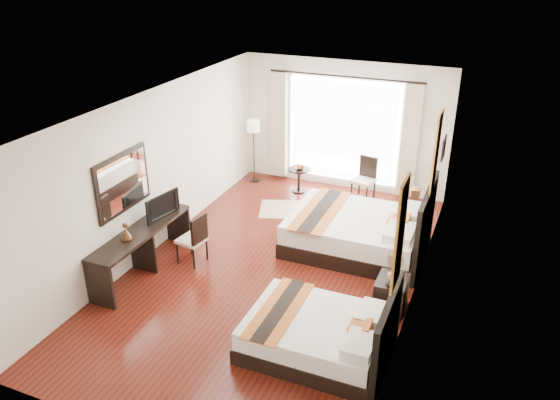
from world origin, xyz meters
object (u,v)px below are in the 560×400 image
at_px(bed_near, 322,334).
at_px(side_table, 299,180).
at_px(fruit_bowl, 300,168).
at_px(vase, 390,284).
at_px(television, 160,205).
at_px(table_lamp, 395,260).
at_px(floor_lamp, 253,130).
at_px(window_chair, 364,187).
at_px(nightstand, 391,294).
at_px(console_desk, 143,250).
at_px(bed_far, 361,231).
at_px(desk_chair, 193,248).

distance_m(bed_near, side_table, 5.20).
height_order(bed_near, fruit_bowl, bed_near).
height_order(vase, television, television).
bearing_deg(table_lamp, floor_lamp, 138.09).
bearing_deg(window_chair, vase, 32.19).
relative_size(bed_near, nightstand, 3.53).
bearing_deg(vase, console_desk, -175.62).
bearing_deg(bed_near, vase, 58.84).
distance_m(table_lamp, console_desk, 4.05).
height_order(nightstand, window_chair, window_chair).
xyz_separation_m(console_desk, floor_lamp, (0.07, 4.16, 0.83)).
bearing_deg(window_chair, nightstand, 33.13).
bearing_deg(bed_far, nightstand, -60.71).
distance_m(console_desk, side_table, 4.17).
relative_size(bed_near, bed_far, 0.80).
distance_m(nightstand, floor_lamp, 5.45).
height_order(bed_far, television, bed_far).
height_order(bed_near, desk_chair, bed_near).
distance_m(bed_far, fruit_bowl, 2.66).
relative_size(bed_near, fruit_bowl, 9.71).
distance_m(bed_near, television, 3.64).
distance_m(bed_near, window_chair, 4.98).
bearing_deg(table_lamp, side_table, 129.63).
bearing_deg(table_lamp, desk_chair, -178.26).
bearing_deg(table_lamp, bed_far, 121.50).
height_order(television, side_table, television).
height_order(nightstand, console_desk, console_desk).
relative_size(floor_lamp, side_table, 2.68).
bearing_deg(television, side_table, -8.07).
xyz_separation_m(console_desk, side_table, (1.22, 3.98, -0.11)).
relative_size(table_lamp, fruit_bowl, 1.94).
height_order(table_lamp, desk_chair, desk_chair).
distance_m(floor_lamp, fruit_bowl, 1.37).
height_order(vase, desk_chair, desk_chair).
bearing_deg(desk_chair, television, 8.56).
relative_size(television, side_table, 1.37).
bearing_deg(table_lamp, window_chair, 111.18).
relative_size(bed_far, fruit_bowl, 12.20).
distance_m(nightstand, fruit_bowl, 4.42).
relative_size(television, fruit_bowl, 3.78).
distance_m(desk_chair, fruit_bowl, 3.48).
xyz_separation_m(table_lamp, side_table, (-2.76, 3.33, -0.49)).
relative_size(table_lamp, floor_lamp, 0.26).
height_order(bed_far, window_chair, bed_far).
bearing_deg(nightstand, vase, -89.32).
height_order(bed_far, floor_lamp, floor_lamp).
distance_m(fruit_bowl, window_chair, 1.41).
xyz_separation_m(desk_chair, window_chair, (2.01, 3.61, 0.00)).
relative_size(desk_chair, floor_lamp, 0.62).
distance_m(bed_near, console_desk, 3.44).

